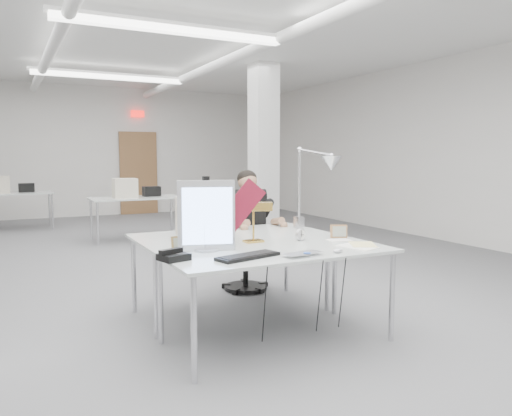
{
  "coord_description": "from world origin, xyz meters",
  "views": [
    {
      "loc": [
        -1.9,
        -5.88,
        1.49
      ],
      "look_at": [
        0.06,
        -2.0,
        1.04
      ],
      "focal_mm": 35.0,
      "sensor_mm": 36.0,
      "label": 1
    }
  ],
  "objects": [
    {
      "name": "room_shell",
      "position": [
        0.04,
        0.13,
        1.69
      ],
      "size": [
        10.04,
        14.04,
        3.24
      ],
      "color": "#5B5B5E",
      "rests_on": "ground"
    },
    {
      "name": "paper_stack_b",
      "position": [
        0.73,
        -2.64,
        0.76
      ],
      "size": [
        0.3,
        0.33,
        0.01
      ],
      "primitive_type": "cube",
      "rotation": [
        0.0,
        0.0,
        -0.5
      ],
      "color": "#E4D888",
      "rests_on": "desk_main"
    },
    {
      "name": "laptop",
      "position": [
        0.06,
        -2.84,
        0.77
      ],
      "size": [
        0.34,
        0.24,
        0.02
      ],
      "primitive_type": "imported",
      "rotation": [
        0.0,
        0.0,
        0.15
      ],
      "color": "#A6A6AA",
      "rests_on": "desk_main"
    },
    {
      "name": "paper_stack_c",
      "position": [
        0.69,
        -2.37,
        0.76
      ],
      "size": [
        0.22,
        0.17,
        0.01
      ],
      "primitive_type": "cube",
      "rotation": [
        0.0,
        0.0,
        -0.17
      ],
      "color": "silver",
      "rests_on": "desk_main"
    },
    {
      "name": "bg_desk_a",
      "position": [
        0.2,
        3.0,
        0.74
      ],
      "size": [
        1.6,
        0.8,
        0.02
      ],
      "primitive_type": "cube",
      "color": "silver",
      "rests_on": "room_shell"
    },
    {
      "name": "bankers_lamp",
      "position": [
        -0.01,
        -2.1,
        0.91
      ],
      "size": [
        0.29,
        0.2,
        0.31
      ],
      "primitive_type": null,
      "rotation": [
        0.0,
        0.0,
        -0.38
      ],
      "color": "#B67B38",
      "rests_on": "desk_main"
    },
    {
      "name": "bg_desk_b",
      "position": [
        -1.8,
        5.2,
        0.74
      ],
      "size": [
        1.6,
        0.8,
        0.02
      ],
      "primitive_type": "cube",
      "color": "silver",
      "rests_on": "room_shell"
    },
    {
      "name": "desk_main",
      "position": [
        0.0,
        -2.5,
        0.74
      ],
      "size": [
        1.8,
        0.9,
        0.02
      ],
      "primitive_type": "cube",
      "color": "silver",
      "rests_on": "room_shell"
    },
    {
      "name": "desk_clock",
      "position": [
        0.39,
        -2.21,
        0.81
      ],
      "size": [
        0.11,
        0.06,
        0.1
      ],
      "primitive_type": "cylinder",
      "rotation": [
        1.57,
        0.0,
        0.34
      ],
      "color": "#ABABAF",
      "rests_on": "desk_main"
    },
    {
      "name": "picture_frame_right",
      "position": [
        0.77,
        -2.25,
        0.82
      ],
      "size": [
        0.15,
        0.11,
        0.12
      ],
      "primitive_type": "cube",
      "rotation": [
        -0.21,
        0.0,
        -0.5
      ],
      "color": "#A57247",
      "rests_on": "desk_main"
    },
    {
      "name": "architect_lamp",
      "position": [
        0.77,
        -1.83,
        1.17
      ],
      "size": [
        0.29,
        0.67,
        0.84
      ],
      "primitive_type": null,
      "rotation": [
        0.0,
        0.0,
        -0.1
      ],
      "color": "silver",
      "rests_on": "desk_second"
    },
    {
      "name": "seated_person",
      "position": [
        0.46,
        -1.01,
        0.9
      ],
      "size": [
        0.62,
        0.72,
        0.94
      ],
      "primitive_type": null,
      "rotation": [
        0.0,
        0.0,
        -0.2
      ],
      "color": "black",
      "rests_on": "office_chair"
    },
    {
      "name": "mouse",
      "position": [
        0.35,
        -2.82,
        0.77
      ],
      "size": [
        0.1,
        0.08,
        0.03
      ],
      "primitive_type": "ellipsoid",
      "rotation": [
        0.0,
        0.0,
        -0.37
      ],
      "color": "silver",
      "rests_on": "desk_main"
    },
    {
      "name": "office_chair",
      "position": [
        0.46,
        -0.96,
        0.53
      ],
      "size": [
        0.61,
        0.61,
        1.06
      ],
      "primitive_type": null,
      "rotation": [
        0.0,
        0.0,
        -0.2
      ],
      "color": "black",
      "rests_on": "room_shell"
    },
    {
      "name": "monitor",
      "position": [
        -0.51,
        -2.28,
        1.03
      ],
      "size": [
        0.44,
        0.17,
        0.55
      ],
      "primitive_type": "cube",
      "rotation": [
        0.0,
        0.0,
        -0.3
      ],
      "color": "silver",
      "rests_on": "desk_main"
    },
    {
      "name": "desk_second",
      "position": [
        0.0,
        -1.6,
        0.74
      ],
      "size": [
        1.8,
        0.9,
        0.02
      ],
      "primitive_type": "cube",
      "color": "silver",
      "rests_on": "room_shell"
    },
    {
      "name": "picture_frame_left",
      "position": [
        -0.69,
        -2.16,
        0.81
      ],
      "size": [
        0.14,
        0.04,
        0.11
      ],
      "primitive_type": "cube",
      "rotation": [
        -0.21,
        0.0,
        -0.02
      ],
      "color": "olive",
      "rests_on": "desk_main"
    },
    {
      "name": "beige_monitor",
      "position": [
        -0.27,
        -1.56,
        0.93
      ],
      "size": [
        0.44,
        0.42,
        0.36
      ],
      "primitive_type": "cube",
      "rotation": [
        0.0,
        0.0,
        0.18
      ],
      "color": "#BCAE9C",
      "rests_on": "desk_second"
    },
    {
      "name": "pennant",
      "position": [
        -0.24,
        -2.32,
        1.09
      ],
      "size": [
        0.43,
        0.09,
        0.46
      ],
      "primitive_type": "cube",
      "rotation": [
        0.0,
        -0.87,
        -0.18
      ],
      "color": "maroon",
      "rests_on": "monitor"
    },
    {
      "name": "desk_phone",
      "position": [
        -0.85,
        -2.51,
        0.78
      ],
      "size": [
        0.23,
        0.22,
        0.05
      ],
      "primitive_type": "cube",
      "rotation": [
        0.0,
        0.0,
        0.27
      ],
      "color": "black",
      "rests_on": "desk_main"
    },
    {
      "name": "keyboard",
      "position": [
        -0.35,
        -2.68,
        0.77
      ],
      "size": [
        0.52,
        0.28,
        0.02
      ],
      "primitive_type": "cube",
      "rotation": [
        0.0,
        0.0,
        0.25
      ],
      "color": "black",
      "rests_on": "desk_main"
    },
    {
      "name": "paper_stack_a",
      "position": [
        0.64,
        -2.69,
        0.76
      ],
      "size": [
        0.29,
        0.36,
        0.01
      ],
      "primitive_type": "cube",
      "rotation": [
        0.0,
        0.0,
        0.27
      ],
      "color": "white",
      "rests_on": "desk_main"
    }
  ]
}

